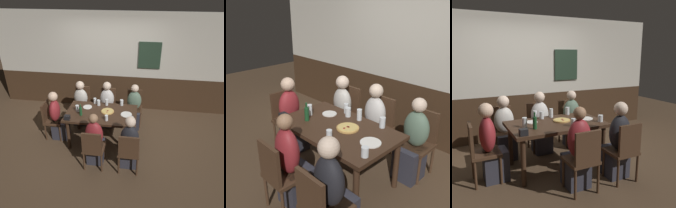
# 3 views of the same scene
# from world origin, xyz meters

# --- Properties ---
(ground_plane) EXTENTS (12.00, 12.00, 0.00)m
(ground_plane) POSITION_xyz_m (0.00, 0.00, 0.00)
(ground_plane) COLOR #4C3826
(wall_back) EXTENTS (6.40, 0.13, 2.60)m
(wall_back) POSITION_xyz_m (0.01, 1.65, 1.30)
(wall_back) COLOR #3D2819
(wall_back) RESTS_ON ground_plane
(dining_table) EXTENTS (1.51, 0.89, 0.74)m
(dining_table) POSITION_xyz_m (0.00, 0.00, 0.65)
(dining_table) COLOR #382316
(dining_table) RESTS_ON ground_plane
(chair_left_far) EXTENTS (0.40, 0.40, 0.88)m
(chair_left_far) POSITION_xyz_m (-0.66, 0.86, 0.50)
(chair_left_far) COLOR #422B1C
(chair_left_far) RESTS_ON ground_plane
(chair_head_west) EXTENTS (0.40, 0.40, 0.88)m
(chair_head_west) POSITION_xyz_m (-1.17, 0.00, 0.50)
(chair_head_west) COLOR #422B1C
(chair_head_west) RESTS_ON ground_plane
(chair_mid_near) EXTENTS (0.40, 0.40, 0.88)m
(chair_mid_near) POSITION_xyz_m (0.00, -0.86, 0.50)
(chair_mid_near) COLOR #422B1C
(chair_mid_near) RESTS_ON ground_plane
(chair_mid_far) EXTENTS (0.40, 0.40, 0.88)m
(chair_mid_far) POSITION_xyz_m (0.00, 0.86, 0.50)
(chair_mid_far) COLOR #422B1C
(chair_mid_far) RESTS_ON ground_plane
(chair_right_near) EXTENTS (0.40, 0.40, 0.88)m
(chair_right_near) POSITION_xyz_m (0.66, -0.86, 0.50)
(chair_right_near) COLOR #422B1C
(chair_right_near) RESTS_ON ground_plane
(chair_right_far) EXTENTS (0.40, 0.40, 0.88)m
(chair_right_far) POSITION_xyz_m (0.66, 0.86, 0.50)
(chair_right_far) COLOR #422B1C
(chair_right_far) RESTS_ON ground_plane
(person_left_far) EXTENTS (0.34, 0.37, 1.11)m
(person_left_far) POSITION_xyz_m (-0.66, 0.70, 0.47)
(person_left_far) COLOR #2D2D38
(person_left_far) RESTS_ON ground_plane
(person_head_west) EXTENTS (0.37, 0.34, 1.15)m
(person_head_west) POSITION_xyz_m (-1.01, 0.00, 0.49)
(person_head_west) COLOR #2D2D38
(person_head_west) RESTS_ON ground_plane
(person_mid_near) EXTENTS (0.34, 0.37, 1.15)m
(person_mid_near) POSITION_xyz_m (0.00, -0.70, 0.48)
(person_mid_near) COLOR #2D2D38
(person_mid_near) RESTS_ON ground_plane
(person_mid_far) EXTENTS (0.34, 0.37, 1.13)m
(person_mid_far) POSITION_xyz_m (-0.00, 0.70, 0.48)
(person_mid_far) COLOR #2D2D38
(person_mid_far) RESTS_ON ground_plane
(person_right_near) EXTENTS (0.34, 0.37, 1.15)m
(person_right_near) POSITION_xyz_m (0.66, -0.70, 0.49)
(person_right_near) COLOR #2D2D38
(person_right_near) RESTS_ON ground_plane
(person_right_far) EXTENTS (0.34, 0.37, 1.11)m
(person_right_far) POSITION_xyz_m (0.66, 0.70, 0.46)
(person_right_far) COLOR #2D2D38
(person_right_far) RESTS_ON ground_plane
(pizza) EXTENTS (0.28, 0.28, 0.03)m
(pizza) POSITION_xyz_m (0.12, 0.06, 0.75)
(pizza) COLOR tan
(pizza) RESTS_ON dining_table
(pint_glass_amber) EXTENTS (0.08, 0.08, 0.11)m
(pint_glass_amber) POSITION_xyz_m (0.66, -0.26, 0.79)
(pint_glass_amber) COLOR silver
(pint_glass_amber) RESTS_ON dining_table
(tumbler_short) EXTENTS (0.07, 0.07, 0.12)m
(tumbler_short) POSITION_xyz_m (0.16, -0.28, 0.79)
(tumbler_short) COLOR silver
(tumbler_short) RESTS_ON dining_table
(beer_glass_half) EXTENTS (0.07, 0.07, 0.15)m
(beer_glass_half) POSITION_xyz_m (-0.52, -0.03, 0.80)
(beer_glass_half) COLOR silver
(beer_glass_half) RESTS_ON dining_table
(tumbler_water) EXTENTS (0.07, 0.07, 0.15)m
(tumbler_water) POSITION_xyz_m (0.06, 0.34, 0.81)
(tumbler_water) COLOR silver
(tumbler_water) RESTS_ON dining_table
(beer_glass_tall) EXTENTS (0.08, 0.08, 0.13)m
(beer_glass_tall) POSITION_xyz_m (-0.12, 0.32, 0.79)
(beer_glass_tall) COLOR silver
(beer_glass_tall) RESTS_ON dining_table
(highball_clear) EXTENTS (0.07, 0.07, 0.13)m
(highball_clear) POSITION_xyz_m (0.40, 0.39, 0.80)
(highball_clear) COLOR silver
(highball_clear) RESTS_ON dining_table
(pint_glass_pale) EXTENTS (0.06, 0.06, 0.14)m
(pint_glass_pale) POSITION_xyz_m (-0.22, 0.38, 0.80)
(pint_glass_pale) COLOR silver
(pint_glass_pale) RESTS_ON dining_table
(beer_bottle_green) EXTENTS (0.06, 0.06, 0.25)m
(beer_bottle_green) POSITION_xyz_m (-0.41, -0.16, 0.84)
(beer_bottle_green) COLOR #194723
(beer_bottle_green) RESTS_ON dining_table
(plate_white_large) EXTENTS (0.24, 0.24, 0.01)m
(plate_white_large) POSITION_xyz_m (0.54, -0.01, 0.75)
(plate_white_large) COLOR white
(plate_white_large) RESTS_ON dining_table
(plate_white_small) EXTENTS (0.20, 0.20, 0.01)m
(plate_white_small) POSITION_xyz_m (-0.35, 0.18, 0.75)
(plate_white_small) COLOR white
(plate_white_small) RESTS_ON dining_table
(condiment_caddy) EXTENTS (0.11, 0.09, 0.09)m
(condiment_caddy) POSITION_xyz_m (-0.64, -0.36, 0.79)
(condiment_caddy) COLOR black
(condiment_caddy) RESTS_ON dining_table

